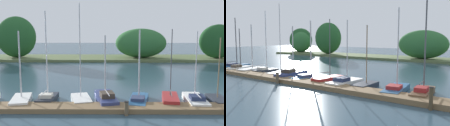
# 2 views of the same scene
# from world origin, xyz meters

# --- Properties ---
(dock_pier) EXTENTS (29.67, 1.80, 0.35)m
(dock_pier) POSITION_xyz_m (0.00, 10.15, 0.17)
(dock_pier) COLOR brown
(dock_pier) RESTS_ON ground
(far_shore) EXTENTS (62.73, 8.00, 7.39)m
(far_shore) POSITION_xyz_m (-5.87, 38.05, 2.69)
(far_shore) COLOR #56663D
(far_shore) RESTS_ON ground
(sailboat_0) EXTENTS (2.04, 4.54, 6.63)m
(sailboat_0) POSITION_xyz_m (-12.67, 12.61, 0.36)
(sailboat_0) COLOR #285684
(sailboat_0) RESTS_ON ground
(sailboat_1) EXTENTS (1.79, 3.71, 5.16)m
(sailboat_1) POSITION_xyz_m (-10.21, 11.69, 0.33)
(sailboat_1) COLOR white
(sailboat_1) RESTS_ON ground
(sailboat_2) EXTENTS (1.87, 3.48, 5.58)m
(sailboat_2) POSITION_xyz_m (-7.73, 11.77, 0.33)
(sailboat_2) COLOR white
(sailboat_2) RESTS_ON ground
(sailboat_3) EXTENTS (1.29, 3.43, 7.07)m
(sailboat_3) POSITION_xyz_m (-5.84, 12.31, 0.38)
(sailboat_3) COLOR #232833
(sailboat_3) RESTS_ON ground
(sailboat_4) EXTENTS (2.02, 3.24, 7.65)m
(sailboat_4) POSITION_xyz_m (-3.18, 12.21, 0.28)
(sailboat_4) COLOR white
(sailboat_4) RESTS_ON ground
(sailboat_5) EXTENTS (2.09, 4.45, 5.22)m
(sailboat_5) POSITION_xyz_m (-1.23, 12.13, 0.38)
(sailboat_5) COLOR navy
(sailboat_5) RESTS_ON ground
(sailboat_6) EXTENTS (1.98, 4.14, 5.66)m
(sailboat_6) POSITION_xyz_m (1.34, 12.02, 0.31)
(sailboat_6) COLOR #285684
(sailboat_6) RESTS_ON ground
(sailboat_7) EXTENTS (1.58, 3.50, 5.71)m
(sailboat_7) POSITION_xyz_m (3.79, 11.99, 0.33)
(sailboat_7) COLOR maroon
(sailboat_7) RESTS_ON ground
(sailboat_8) EXTENTS (1.57, 3.99, 5.54)m
(sailboat_8) POSITION_xyz_m (5.68, 11.88, 0.31)
(sailboat_8) COLOR white
(sailboat_8) RESTS_ON ground
(sailboat_9) EXTENTS (1.27, 2.95, 5.07)m
(sailboat_9) POSITION_xyz_m (7.52, 12.13, 0.26)
(sailboat_9) COLOR #232833
(sailboat_9) RESTS_ON ground
(sailboat_10) EXTENTS (1.88, 4.42, 6.29)m
(sailboat_10) POSITION_xyz_m (10.14, 12.13, 0.29)
(sailboat_10) COLOR #285684
(sailboat_10) RESTS_ON ground
(sailboat_11) EXTENTS (1.46, 4.01, 8.11)m
(sailboat_11) POSITION_xyz_m (12.14, 12.10, 0.41)
(sailboat_11) COLOR brown
(sailboat_11) RESTS_ON ground
(mooring_piling_1) EXTENTS (0.32, 0.32, 0.99)m
(mooring_piling_1) POSITION_xyz_m (0.26, 9.00, 0.50)
(mooring_piling_1) COLOR brown
(mooring_piling_1) RESTS_ON ground
(mooring_piling_2) EXTENTS (0.26, 0.26, 1.34)m
(mooring_piling_2) POSITION_xyz_m (13.52, 9.06, 0.67)
(mooring_piling_2) COLOR #4C3D28
(mooring_piling_2) RESTS_ON ground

